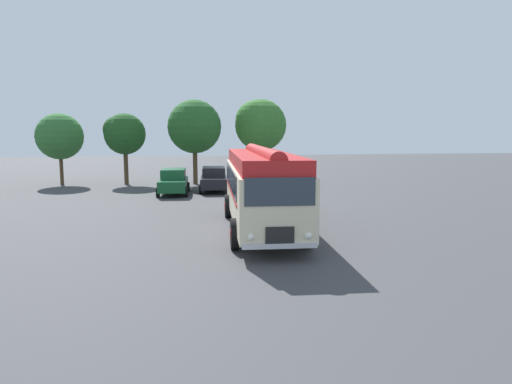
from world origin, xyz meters
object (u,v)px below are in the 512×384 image
Objects in this scene: car_mid_left at (214,179)px; car_mid_right at (253,180)px; vintage_bus at (262,185)px; car_near_left at (174,181)px.

car_mid_right is at bearing -20.91° from car_mid_left.
car_mid_left and car_mid_right have the same top height.
car_mid_left is 2.76m from car_mid_right.
vintage_bus is at bearing -96.82° from car_mid_right.
car_near_left is 0.98× the size of car_mid_right.
car_near_left is 5.29m from car_mid_right.
car_near_left is 2.93m from car_mid_left.
car_near_left and car_mid_left have the same top height.
car_near_left is at bearing -178.63° from car_mid_right.
car_mid_right is (1.41, 11.81, -1.05)m from vintage_bus.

